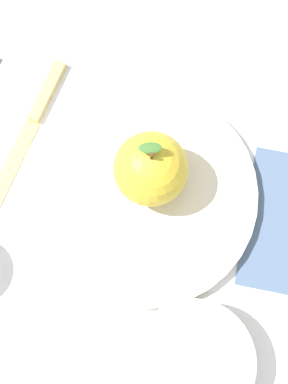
# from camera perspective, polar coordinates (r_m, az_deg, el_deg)

# --- Properties ---
(ground_plane) EXTENTS (2.40, 2.40, 0.00)m
(ground_plane) POSITION_cam_1_polar(r_m,az_deg,el_deg) (0.68, -1.73, 1.17)
(ground_plane) COLOR silver
(dinner_plate) EXTENTS (0.26, 0.26, 0.02)m
(dinner_plate) POSITION_cam_1_polar(r_m,az_deg,el_deg) (0.67, 0.00, -0.20)
(dinner_plate) COLOR silver
(dinner_plate) RESTS_ON ground_plane
(apple) EXTENTS (0.08, 0.08, 0.10)m
(apple) POSITION_cam_1_polar(r_m,az_deg,el_deg) (0.62, 0.69, 2.30)
(apple) COLOR gold
(apple) RESTS_ON dinner_plate
(side_bowl) EXTENTS (0.13, 0.13, 0.04)m
(side_bowl) POSITION_cam_1_polar(r_m,az_deg,el_deg) (0.64, 4.85, -16.38)
(side_bowl) COLOR silver
(side_bowl) RESTS_ON ground_plane
(knife) EXTENTS (0.18, 0.12, 0.01)m
(knife) POSITION_cam_1_polar(r_m,az_deg,el_deg) (0.71, -10.91, 7.07)
(knife) COLOR #D8B766
(knife) RESTS_ON ground_plane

